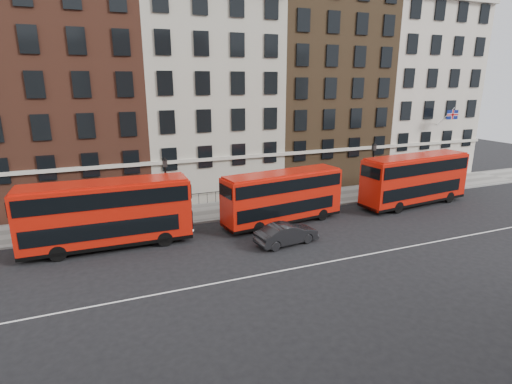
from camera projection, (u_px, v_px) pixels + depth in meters
name	position (u px, v px, depth m)	size (l,w,h in m)	color
ground	(282.00, 255.00, 26.12)	(120.00, 120.00, 0.00)	black
pavement	(231.00, 208.00, 35.49)	(80.00, 5.00, 0.15)	slate
kerb	(241.00, 217.00, 33.25)	(80.00, 0.30, 0.16)	gray
road_centre_line	(296.00, 268.00, 24.34)	(70.00, 0.12, 0.01)	white
building_terrace	(203.00, 89.00, 39.26)	(64.00, 11.95, 22.00)	#AEA997
bus_b	(106.00, 213.00, 26.73)	(11.05, 2.82, 4.62)	red
bus_c	(282.00, 196.00, 31.49)	(10.21, 3.73, 4.19)	red
bus_d	(415.00, 179.00, 36.21)	(11.21, 3.81, 4.62)	red
car_front	(287.00, 234.00, 27.77)	(1.59, 4.55, 1.50)	#232326
lamp_post_left	(166.00, 188.00, 30.76)	(0.44, 0.44, 5.33)	black
lamp_post_right	(373.00, 167.00, 37.99)	(0.44, 0.44, 5.33)	black
traffic_light	(461.00, 165.00, 41.98)	(0.25, 0.45, 3.27)	black
iron_railings	(224.00, 196.00, 37.30)	(6.60, 0.06, 1.00)	black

